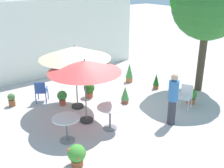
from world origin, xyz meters
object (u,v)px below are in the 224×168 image
shade_tree (209,3)px  standing_person (173,99)px  cafe_table_0 (66,125)px  potted_plant_2 (89,89)px  patio_umbrella_1 (75,53)px  potted_plant_6 (191,96)px  potted_plant_0 (12,99)px  potted_plant_7 (156,81)px  potted_plant_5 (62,97)px  cafe_table_1 (110,113)px  potted_plant_1 (125,94)px  patio_chair_1 (186,95)px  potted_plant_3 (129,73)px  patio_umbrella_0 (85,67)px  potted_plant_4 (77,154)px  patio_chair_0 (41,90)px

shade_tree → standing_person: (-3.16, -1.33, -2.67)m
cafe_table_0 → potted_plant_2: size_ratio=1.32×
patio_umbrella_1 → potted_plant_6: size_ratio=4.23×
potted_plant_0 → potted_plant_2: size_ratio=0.81×
potted_plant_6 → potted_plant_7: bearing=91.7°
potted_plant_5 → standing_person: bearing=-56.8°
cafe_table_1 → shade_tree: bearing=4.5°
patio_umbrella_1 → potted_plant_1: 2.49m
patio_chair_1 → potted_plant_3: potted_plant_3 is taller
cafe_table_1 → patio_umbrella_0: bearing=113.0°
potted_plant_0 → potted_plant_4: size_ratio=0.84×
potted_plant_0 → patio_umbrella_0: bearing=-58.2°
patio_umbrella_0 → potted_plant_7: patio_umbrella_0 is taller
shade_tree → potted_plant_1: bearing=166.8°
patio_umbrella_1 → potted_plant_7: (3.60, -0.44, -1.72)m
shade_tree → potted_plant_0: (-6.94, 3.09, -3.31)m
potted_plant_1 → potted_plant_7: size_ratio=1.00×
potted_plant_7 → potted_plant_4: bearing=-154.7°
patio_umbrella_0 → cafe_table_1: patio_umbrella_0 is taller
potted_plant_1 → potted_plant_7: potted_plant_1 is taller
cafe_table_0 → potted_plant_4: cafe_table_0 is taller
patio_umbrella_1 → potted_plant_7: size_ratio=3.66×
potted_plant_6 → potted_plant_3: bearing=98.4°
shade_tree → potted_plant_5: size_ratio=8.80×
cafe_table_0 → patio_umbrella_0: bearing=31.7°
shade_tree → patio_umbrella_0: bearing=175.1°
potted_plant_0 → potted_plant_5: 1.87m
potted_plant_3 → potted_plant_6: bearing=-81.6°
shade_tree → cafe_table_1: shade_tree is taller
patio_umbrella_1 → potted_plant_2: patio_umbrella_1 is taller
potted_plant_0 → potted_plant_1: bearing=-32.9°
cafe_table_1 → patio_umbrella_1: bearing=92.2°
potted_plant_3 → standing_person: (-1.32, -3.74, 0.45)m
cafe_table_1 → potted_plant_2: bearing=72.9°
patio_chair_1 → potted_plant_4: 4.85m
patio_chair_0 → potted_plant_3: bearing=-4.6°
potted_plant_0 → standing_person: standing_person is taller
patio_chair_1 → shade_tree: bearing=23.9°
patio_chair_0 → patio_chair_1: patio_chair_1 is taller
patio_chair_0 → standing_person: 4.93m
patio_umbrella_1 → cafe_table_1: patio_umbrella_1 is taller
shade_tree → patio_umbrella_0: shade_tree is taller
potted_plant_0 → standing_person: (3.78, -4.42, 0.64)m
potted_plant_6 → potted_plant_0: bearing=145.7°
patio_umbrella_1 → potted_plant_0: size_ratio=4.99×
shade_tree → potted_plant_1: 4.73m
shade_tree → patio_umbrella_1: (-5.02, 1.55, -1.50)m
patio_chair_0 → potted_plant_7: patio_chair_0 is taller
patio_chair_0 → patio_chair_1: bearing=-41.5°
standing_person → potted_plant_7: bearing=54.6°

